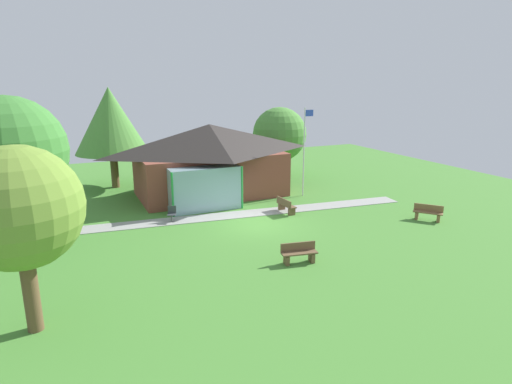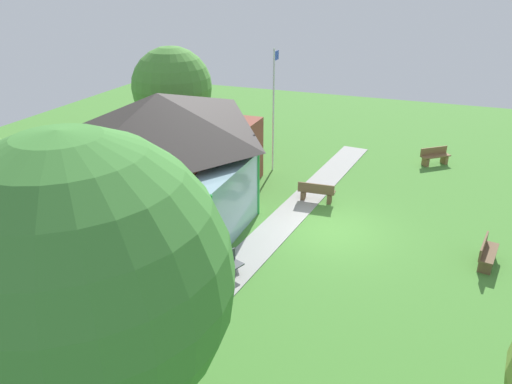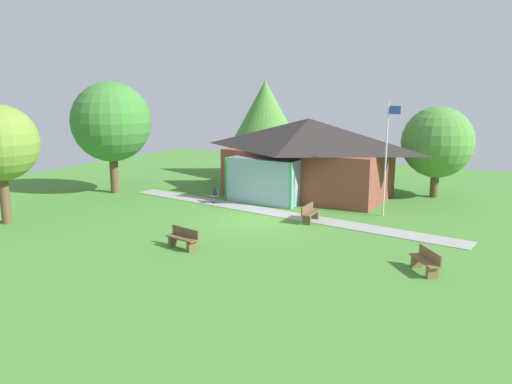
{
  "view_description": "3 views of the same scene",
  "coord_description": "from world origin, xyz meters",
  "views": [
    {
      "loc": [
        -8.98,
        -19.75,
        7.38
      ],
      "look_at": [
        0.81,
        2.0,
        1.16
      ],
      "focal_mm": 30.4,
      "sensor_mm": 36.0,
      "label": 1
    },
    {
      "loc": [
        -16.19,
        -3.28,
        8.7
      ],
      "look_at": [
        0.07,
        2.91,
        1.04
      ],
      "focal_mm": 35.07,
      "sensor_mm": 36.0,
      "label": 2
    },
    {
      "loc": [
        11.78,
        -20.93,
        6.41
      ],
      "look_at": [
        -0.8,
        1.2,
        1.14
      ],
      "focal_mm": 35.61,
      "sensor_mm": 36.0,
      "label": 3
    }
  ],
  "objects": [
    {
      "name": "tree_behind_pavilion_left",
      "position": [
        -5.82,
        11.36,
        4.65
      ],
      "size": [
        4.95,
        4.95,
        6.9
      ],
      "color": "brown",
      "rests_on": "ground_plane"
    },
    {
      "name": "bench_lawn_far_right",
      "position": [
        8.61,
        -3.25,
        0.4
      ],
      "size": [
        1.29,
        1.44,
        0.84
      ],
      "rotation": [
        0.0,
        0.0,
        2.26
      ],
      "color": "brown",
      "rests_on": "ground_plane"
    },
    {
      "name": "ground_plane",
      "position": [
        0.0,
        0.0,
        0.0
      ],
      "size": [
        44.0,
        44.0,
        0.0
      ],
      "primitive_type": "plane",
      "color": "#478433"
    },
    {
      "name": "footpath",
      "position": [
        0.0,
        1.79,
        0.01
      ],
      "size": [
        19.53,
        3.27,
        0.03
      ],
      "primitive_type": "cube",
      "rotation": [
        0.0,
        0.0,
        -0.1
      ],
      "color": "#999993",
      "rests_on": "ground_plane"
    },
    {
      "name": "patio_chair_west",
      "position": [
        -4.05,
        2.1,
        0.42
      ],
      "size": [
        0.57,
        0.57,
        0.86
      ],
      "rotation": [
        0.0,
        0.0,
        2.78
      ],
      "color": "#33383D",
      "rests_on": "ground_plane"
    },
    {
      "name": "pavilion",
      "position": [
        -0.42,
        6.53,
        2.41
      ],
      "size": [
        10.12,
        6.86,
        4.62
      ],
      "color": "brown",
      "rests_on": "ground_plane"
    },
    {
      "name": "bench_rear_near_path",
      "position": [
        2.26,
        1.09,
        0.4
      ],
      "size": [
        0.52,
        1.52,
        0.84
      ],
      "rotation": [
        0.0,
        0.0,
        4.77
      ],
      "color": "brown",
      "rests_on": "ground_plane"
    },
    {
      "name": "tree_west_hedge",
      "position": [
        -11.07,
        1.56,
        4.34
      ],
      "size": [
        4.79,
        4.79,
        6.75
      ],
      "color": "brown",
      "rests_on": "ground_plane"
    },
    {
      "name": "flagpole",
      "position": [
        5.08,
        3.96,
        3.13
      ],
      "size": [
        0.64,
        0.08,
        5.68
      ],
      "color": "silver",
      "rests_on": "ground_plane"
    },
    {
      "name": "bench_front_center",
      "position": [
        -0.52,
        -5.28,
        0.4
      ],
      "size": [
        1.55,
        0.7,
        0.84
      ],
      "rotation": [
        0.0,
        0.0,
        2.97
      ],
      "color": "brown",
      "rests_on": "ground_plane"
    },
    {
      "name": "tree_behind_pavilion_right",
      "position": [
        6.39,
        9.98,
        3.25
      ],
      "size": [
        4.14,
        4.14,
        5.34
      ],
      "color": "brown",
      "rests_on": "ground_plane"
    }
  ]
}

